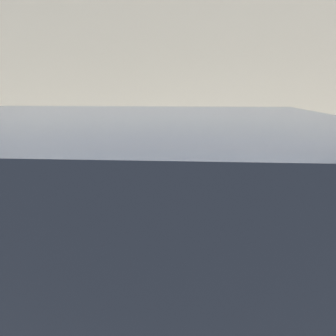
{
  "coord_description": "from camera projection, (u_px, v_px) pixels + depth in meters",
  "views": [
    {
      "loc": [
        0.24,
        -1.81,
        1.89
      ],
      "look_at": [
        0.07,
        1.15,
        1.18
      ],
      "focal_mm": 35.0,
      "sensor_mm": 36.0,
      "label": 1
    }
  ],
  "objects": [
    {
      "name": "sidewalk",
      "position": [
        167.0,
        231.0,
        4.33
      ],
      "size": [
        24.0,
        2.8,
        0.14
      ],
      "color": "#ADAAA3",
      "rests_on": "ground_plane"
    },
    {
      "name": "building_facade",
      "position": [
        174.0,
        65.0,
        5.94
      ],
      "size": [
        24.0,
        0.3,
        4.63
      ],
      "color": "beige",
      "rests_on": "ground_plane"
    },
    {
      "name": "parking_meter",
      "position": [
        168.0,
        178.0,
        3.07
      ],
      "size": [
        0.17,
        0.13,
        1.43
      ],
      "color": "#2D2D30",
      "rests_on": "sidewalk"
    }
  ]
}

